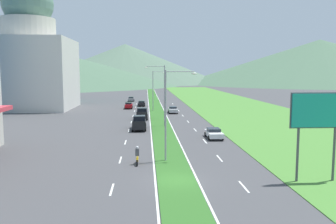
{
  "coord_description": "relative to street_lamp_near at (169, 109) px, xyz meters",
  "views": [
    {
      "loc": [
        -2.46,
        -27.91,
        8.86
      ],
      "look_at": [
        1.17,
        29.59,
        2.33
      ],
      "focal_mm": 37.54,
      "sensor_mm": 36.0,
      "label": 1
    }
  ],
  "objects": [
    {
      "name": "car_1",
      "position": [
        3.56,
        41.41,
        -4.52
      ],
      "size": [
        1.97,
        4.57,
        1.41
      ],
      "rotation": [
        0.0,
        0.0,
        -1.57
      ],
      "color": "#B2B2B7",
      "rests_on": "ground_plane"
    },
    {
      "name": "lane_dash_right_4",
      "position": [
        5.27,
        9.69,
        -5.26
      ],
      "size": [
        0.16,
        2.8,
        0.01
      ],
      "primitive_type": "cube",
      "color": "silver",
      "rests_on": "ground_plane"
    },
    {
      "name": "lane_dash_right_10",
      "position": [
        5.27,
        64.08,
        -5.26
      ],
      "size": [
        0.16,
        2.8,
        0.01
      ],
      "primitive_type": "cube",
      "color": "silver",
      "rests_on": "ground_plane"
    },
    {
      "name": "hill_far_left",
      "position": [
        -93.36,
        218.15,
        9.72
      ],
      "size": [
        232.4,
        232.4,
        29.97
      ],
      "primitive_type": "cone",
      "color": "#47664C",
      "rests_on": "ground_plane"
    },
    {
      "name": "domed_building",
      "position": [
        -30.11,
        52.84,
        7.18
      ],
      "size": [
        19.75,
        19.75,
        31.12
      ],
      "color": "silver",
      "rests_on": "ground_plane"
    },
    {
      "name": "car_0",
      "position": [
        -6.54,
        51.58,
        -4.46
      ],
      "size": [
        1.89,
        4.6,
        1.59
      ],
      "rotation": [
        0.0,
        0.0,
        1.57
      ],
      "color": "maroon",
      "rests_on": "ground_plane"
    },
    {
      "name": "hill_far_right",
      "position": [
        132.79,
        233.83,
        11.79
      ],
      "size": [
        214.65,
        214.65,
        34.11
      ],
      "primitive_type": "cone",
      "color": "#47664C",
      "rests_on": "ground_plane"
    },
    {
      "name": "lane_dash_left_4",
      "position": [
        -4.93,
        9.69,
        -5.26
      ],
      "size": [
        0.16,
        2.8,
        0.01
      ],
      "primitive_type": "cube",
      "color": "silver",
      "rests_on": "ground_plane"
    },
    {
      "name": "street_lamp_mid",
      "position": [
        0.41,
        23.0,
        0.48
      ],
      "size": [
        3.36,
        0.4,
        9.98
      ],
      "color": "#99999E",
      "rests_on": "ground_plane"
    },
    {
      "name": "lane_dash_right_9",
      "position": [
        5.27,
        55.02,
        -5.26
      ],
      "size": [
        0.16,
        2.8,
        0.01
      ],
      "primitive_type": "cube",
      "color": "silver",
      "rests_on": "ground_plane"
    },
    {
      "name": "lane_dash_right_6",
      "position": [
        5.27,
        27.82,
        -5.26
      ],
      "size": [
        0.16,
        2.8,
        0.01
      ],
      "primitive_type": "cube",
      "color": "silver",
      "rests_on": "ground_plane"
    },
    {
      "name": "lane_dash_right_7",
      "position": [
        5.27,
        36.89,
        -5.26
      ],
      "size": [
        0.16,
        2.8,
        0.01
      ],
      "primitive_type": "cube",
      "color": "silver",
      "rests_on": "ground_plane"
    },
    {
      "name": "pickup_truck_0",
      "position": [
        -3.07,
        32.08,
        -4.28
      ],
      "size": [
        2.18,
        5.4,
        2.0
      ],
      "rotation": [
        0.0,
        0.0,
        1.57
      ],
      "color": "black",
      "rests_on": "ground_plane"
    },
    {
      "name": "billboard_roadside",
      "position": [
        11.4,
        -7.53,
        0.17
      ],
      "size": [
        4.52,
        0.28,
        7.27
      ],
      "color": "#4C4C51",
      "rests_on": "ground_plane"
    },
    {
      "name": "edge_line_median_right",
      "position": [
        1.92,
        53.43,
        -5.26
      ],
      "size": [
        0.16,
        240.0,
        0.01
      ],
      "primitive_type": "cube",
      "color": "silver",
      "rests_on": "ground_plane"
    },
    {
      "name": "edge_line_median_left",
      "position": [
        -1.58,
        53.43,
        -5.26
      ],
      "size": [
        0.16,
        240.0,
        0.01
      ],
      "primitive_type": "cube",
      "color": "silver",
      "rests_on": "ground_plane"
    },
    {
      "name": "grass_verge_right",
      "position": [
        20.77,
        53.43,
        -5.23
      ],
      "size": [
        24.0,
        240.0,
        0.06
      ],
      "primitive_type": "cube",
      "color": "#477F33",
      "rests_on": "ground_plane"
    },
    {
      "name": "street_lamp_near",
      "position": [
        0.0,
        0.0,
        0.0
      ],
      "size": [
        3.2,
        0.3,
        9.08
      ],
      "color": "#99999E",
      "rests_on": "ground_plane"
    },
    {
      "name": "lane_dash_left_5",
      "position": [
        -4.93,
        18.76,
        -5.26
      ],
      "size": [
        0.16,
        2.8,
        0.01
      ],
      "primitive_type": "cube",
      "color": "silver",
      "rests_on": "ground_plane"
    },
    {
      "name": "hill_far_center",
      "position": [
        -19.14,
        260.39,
        10.77
      ],
      "size": [
        161.74,
        161.74,
        32.06
      ],
      "primitive_type": "cone",
      "color": "#516B56",
      "rests_on": "ground_plane"
    },
    {
      "name": "lane_dash_right_8",
      "position": [
        5.27,
        45.95,
        -5.26
      ],
      "size": [
        0.16,
        2.8,
        0.01
      ],
      "primitive_type": "cube",
      "color": "silver",
      "rests_on": "ground_plane"
    },
    {
      "name": "lane_dash_left_10",
      "position": [
        -4.93,
        64.08,
        -5.26
      ],
      "size": [
        0.16,
        2.8,
        0.01
      ],
      "primitive_type": "cube",
      "color": "silver",
      "rests_on": "ground_plane"
    },
    {
      "name": "car_3",
      "position": [
        6.82,
        11.75,
        -4.56
      ],
      "size": [
        2.02,
        4.57,
        1.33
      ],
      "rotation": [
        0.0,
        0.0,
        -1.57
      ],
      "color": "silver",
      "rests_on": "ground_plane"
    },
    {
      "name": "lane_dash_left_6",
      "position": [
        -4.93,
        27.82,
        -5.26
      ],
      "size": [
        0.16,
        2.8,
        0.01
      ],
      "primitive_type": "cube",
      "color": "silver",
      "rests_on": "ground_plane"
    },
    {
      "name": "car_4",
      "position": [
        -3.46,
        57.83,
        -4.53
      ],
      "size": [
        1.92,
        4.48,
        1.4
      ],
      "rotation": [
        0.0,
        0.0,
        1.57
      ],
      "color": "black",
      "rests_on": "ground_plane"
    },
    {
      "name": "lane_dash_right_5",
      "position": [
        5.27,
        18.76,
        -5.26
      ],
      "size": [
        0.16,
        2.8,
        0.01
      ],
      "primitive_type": "cube",
      "color": "silver",
      "rests_on": "ground_plane"
    },
    {
      "name": "pickup_truck_1",
      "position": [
        -3.36,
        19.79,
        -4.28
      ],
      "size": [
        2.18,
        5.4,
        2.0
      ],
      "rotation": [
        0.0,
        0.0,
        1.57
      ],
      "color": "black",
      "rests_on": "ground_plane"
    },
    {
      "name": "lane_dash_left_3",
      "position": [
        -4.93,
        0.63,
        -5.26
      ],
      "size": [
        0.16,
        2.8,
        0.01
      ],
      "primitive_type": "cube",
      "color": "silver",
      "rests_on": "ground_plane"
    },
    {
      "name": "lane_dash_left_8",
      "position": [
        -4.93,
        45.95,
        -5.26
      ],
      "size": [
        0.16,
        2.8,
        0.01
      ],
      "primitive_type": "cube",
      "color": "silver",
      "rests_on": "ground_plane"
    },
    {
      "name": "car_2",
      "position": [
        -6.82,
        73.27,
        -4.53
      ],
      "size": [
        1.86,
        4.05,
        1.41
      ],
      "rotation": [
        0.0,
        0.0,
        1.57
      ],
      "color": "slate",
      "rests_on": "ground_plane"
    },
    {
      "name": "lane_dash_right_3",
      "position": [
        5.27,
        0.63,
        -5.26
      ],
      "size": [
        0.16,
        2.8,
        0.01
      ],
      "primitive_type": "cube",
      "color": "silver",
      "rests_on": "ground_plane"
    },
    {
      "name": "grass_median",
      "position": [
        0.17,
        53.43,
        -5.23
      ],
      "size": [
        3.2,
        240.0,
        0.06
      ],
      "primitive_type": "cube",
      "color": "#2D6023",
      "rests_on": "ground_plane"
    },
    {
      "name": "midrise_colored",
      "position": [
        -32.67,
        75.68,
        4.12
      ],
      "size": [
        15.34,
        15.34,
        18.77
      ],
      "primitive_type": "cube",
      "color": "teal",
      "rests_on": "ground_plane"
    },
    {
      "name": "lane_dash_left_7",
      "position": [
        -4.93,
        36.89,
        -5.26
      ],
      "size": [
        0.16,
        2.8,
        0.01
      ],
      "primitive_type": "cube",
      "color": "silver",
      "rests_on": "ground_plane"
    },
    {
      "name": "ground_plane",
      "position": [
        0.17,
        -6.57,
        -5.26
      ],
      "size": [
        600.0,
        600.0,
        0.0
      ],
      "primitive_type": "plane",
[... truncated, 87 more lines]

